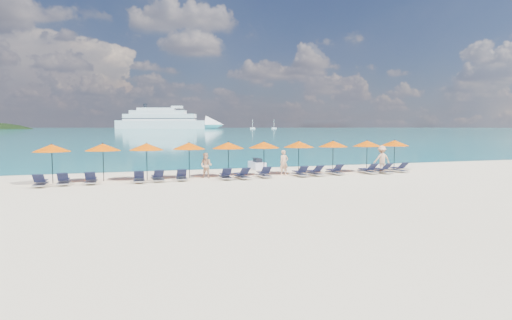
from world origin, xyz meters
name	(u,v)px	position (x,y,z in m)	size (l,w,h in m)	color
ground	(273,186)	(0.00, 0.00, 0.00)	(1400.00, 1400.00, 0.00)	beige
sea	(122,129)	(0.00, 660.00, 0.01)	(1600.00, 1300.00, 0.01)	#1FA9B2
cruise_ship	(171,121)	(64.33, 585.26, 10.84)	(148.59, 73.98, 41.64)	white
sailboat_near	(274,128)	(189.62, 508.54, 1.24)	(6.58, 2.19, 12.06)	white
sailboat_far	(253,128)	(157.79, 501.90, 1.27)	(6.73, 2.24, 12.34)	white
jetski	(257,165)	(2.10, 9.21, 0.33)	(0.93, 2.28, 0.80)	white
beachgoer_a	(284,163)	(2.49, 4.64, 0.84)	(0.61, 0.40, 1.68)	#DEA880
beachgoer_b	(206,166)	(-2.75, 4.57, 0.80)	(0.78, 0.45, 1.60)	#DEA880
beachgoer_c	(382,159)	(9.60, 4.02, 0.94)	(1.22, 0.57, 1.89)	#DEA880
umbrella_0	(52,148)	(-11.52, 4.87, 2.02)	(2.10, 2.10, 2.28)	black
umbrella_1	(103,147)	(-8.80, 5.05, 2.02)	(2.10, 2.10, 2.28)	black
umbrella_2	(147,147)	(-6.32, 4.90, 2.02)	(2.10, 2.10, 2.28)	black
umbrella_3	(189,146)	(-3.72, 5.13, 2.02)	(2.10, 2.10, 2.28)	black
umbrella_4	(228,145)	(-1.21, 5.05, 2.02)	(2.10, 2.10, 2.28)	black
umbrella_5	(264,145)	(1.24, 5.11, 2.02)	(2.10, 2.10, 2.28)	black
umbrella_6	(299,144)	(3.76, 5.13, 2.02)	(2.10, 2.10, 2.28)	black
umbrella_7	(333,144)	(6.31, 5.03, 2.02)	(2.10, 2.10, 2.28)	black
umbrella_8	(367,144)	(8.97, 4.93, 2.02)	(2.10, 2.10, 2.28)	black
umbrella_9	(395,143)	(11.35, 5.02, 2.02)	(2.10, 2.10, 2.28)	black
lounger_0	(40,182)	(-11.97, 3.65, 0.24)	(0.62, 1.70, 0.66)	silver
lounger_1	(64,181)	(-10.86, 3.97, 0.24)	(0.68, 1.72, 0.66)	silver
lounger_2	(91,180)	(-9.45, 3.99, 0.24)	(0.66, 1.71, 0.66)	silver
lounger_3	(139,179)	(-6.84, 3.78, 0.24)	(0.70, 1.73, 0.66)	silver
lounger_4	(158,178)	(-5.78, 3.93, 0.24)	(0.69, 1.72, 0.66)	silver
lounger_5	(181,177)	(-4.39, 3.97, 0.24)	(0.78, 1.75, 0.66)	silver
lounger_6	(225,176)	(-1.75, 3.67, 0.24)	(0.78, 1.75, 0.66)	silver
lounger_7	(242,175)	(-0.73, 3.60, 0.24)	(0.78, 1.75, 0.66)	silver
lounger_8	(264,174)	(0.79, 3.85, 0.24)	(0.69, 1.72, 0.66)	silver
lounger_9	(300,173)	(3.23, 3.67, 0.24)	(0.69, 1.72, 0.66)	silver
lounger_10	(315,172)	(4.29, 3.73, 0.24)	(0.68, 1.72, 0.66)	silver
lounger_11	(335,171)	(5.87, 3.94, 0.24)	(0.63, 1.70, 0.66)	silver
lounger_12	(368,170)	(8.33, 3.74, 0.24)	(0.65, 1.71, 0.66)	silver
lounger_13	(382,170)	(9.36, 3.61, 0.24)	(0.74, 1.74, 0.66)	silver
lounger_14	(398,169)	(10.91, 3.92, 0.24)	(0.67, 1.72, 0.66)	silver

